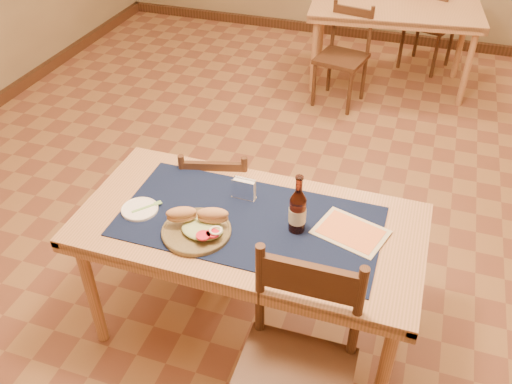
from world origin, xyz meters
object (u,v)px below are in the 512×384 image
(sandwich_plate, at_px, (198,227))
(chair_main_far, at_px, (218,201))
(napkin_holder, at_px, (244,189))
(beer_bottle, at_px, (298,211))
(back_table, at_px, (395,16))
(main_table, at_px, (249,235))
(chair_main_near, at_px, (295,370))

(sandwich_plate, bearing_deg, chair_main_far, 104.63)
(sandwich_plate, relative_size, napkin_holder, 2.61)
(sandwich_plate, bearing_deg, beer_bottle, 21.28)
(back_table, distance_m, chair_main_far, 2.80)
(back_table, height_order, sandwich_plate, sandwich_plate)
(sandwich_plate, height_order, beer_bottle, beer_bottle)
(chair_main_far, xyz_separation_m, beer_bottle, (0.57, -0.45, 0.43))
(main_table, height_order, beer_bottle, beer_bottle)
(main_table, bearing_deg, napkin_holder, 117.03)
(back_table, bearing_deg, napkin_holder, -97.07)
(chair_main_near, height_order, beer_bottle, beer_bottle)
(back_table, height_order, chair_main_far, chair_main_far)
(beer_bottle, bearing_deg, napkin_holder, 154.44)
(chair_main_near, height_order, sandwich_plate, chair_main_near)
(sandwich_plate, bearing_deg, napkin_holder, 70.12)
(back_table, distance_m, beer_bottle, 3.17)
(napkin_holder, bearing_deg, back_table, 82.93)
(sandwich_plate, xyz_separation_m, napkin_holder, (0.11, 0.31, 0.02))
(back_table, relative_size, chair_main_far, 1.90)
(chair_main_far, bearing_deg, back_table, 76.64)
(main_table, height_order, chair_main_far, chair_main_far)
(napkin_holder, bearing_deg, chair_main_near, -56.83)
(main_table, distance_m, back_table, 3.19)
(chair_main_near, distance_m, napkin_holder, 0.88)
(sandwich_plate, bearing_deg, chair_main_near, -34.63)
(main_table, bearing_deg, back_table, 84.71)
(chair_main_far, relative_size, napkin_holder, 6.90)
(back_table, bearing_deg, chair_main_far, -103.36)
(chair_main_far, distance_m, sandwich_plate, 0.73)
(main_table, xyz_separation_m, napkin_holder, (-0.08, 0.16, 0.14))
(chair_main_near, bearing_deg, chair_main_far, 125.89)
(chair_main_near, relative_size, napkin_holder, 8.22)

